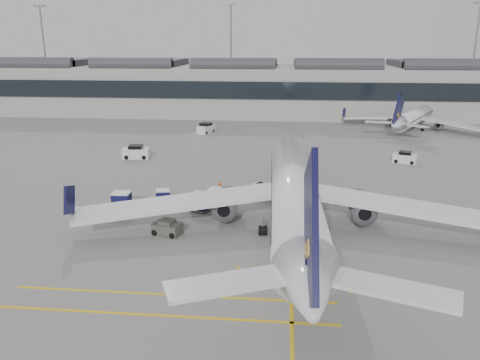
# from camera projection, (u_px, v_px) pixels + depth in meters

# --- Properties ---
(ground) EXTENTS (220.00, 220.00, 0.00)m
(ground) POSITION_uv_depth(u_px,v_px,m) (177.00, 235.00, 41.26)
(ground) COLOR gray
(ground) RESTS_ON ground
(terminal) EXTENTS (200.00, 20.45, 12.40)m
(terminal) POSITION_uv_depth(u_px,v_px,m) (246.00, 87.00, 108.12)
(terminal) COLOR #9E9E99
(terminal) RESTS_ON ground
(light_masts) EXTENTS (113.00, 0.60, 25.45)m
(light_masts) POSITION_uv_depth(u_px,v_px,m) (244.00, 49.00, 119.32)
(light_masts) COLOR slate
(light_masts) RESTS_ON ground
(apron_markings) EXTENTS (0.25, 60.00, 0.01)m
(apron_markings) POSITION_uv_depth(u_px,v_px,m) (290.00, 201.00, 49.88)
(apron_markings) COLOR gold
(apron_markings) RESTS_ON ground
(airliner_main) EXTENTS (39.41, 43.09, 11.45)m
(airliner_main) POSITION_uv_depth(u_px,v_px,m) (294.00, 192.00, 42.02)
(airliner_main) COLOR silver
(airliner_main) RESTS_ON ground
(airliner_far) EXTENTS (24.82, 27.37, 8.02)m
(airliner_far) POSITION_uv_depth(u_px,v_px,m) (415.00, 117.00, 90.29)
(airliner_far) COLOR silver
(airliner_far) RESTS_ON ground
(belt_loader) EXTENTS (4.27, 2.62, 1.70)m
(belt_loader) POSITION_uv_depth(u_px,v_px,m) (262.00, 193.00, 50.94)
(belt_loader) COLOR silver
(belt_loader) RESTS_ON ground
(baggage_cart_a) EXTENTS (2.24, 2.07, 1.89)m
(baggage_cart_a) POSITION_uv_depth(u_px,v_px,m) (200.00, 201.00, 46.82)
(baggage_cart_a) COLOR gray
(baggage_cart_a) RESTS_ON ground
(baggage_cart_b) EXTENTS (2.03, 1.79, 1.85)m
(baggage_cart_b) POSITION_uv_depth(u_px,v_px,m) (217.00, 196.00, 48.40)
(baggage_cart_b) COLOR gray
(baggage_cart_b) RESTS_ON ground
(baggage_cart_c) EXTENTS (1.75, 1.54, 1.60)m
(baggage_cart_c) POSITION_uv_depth(u_px,v_px,m) (163.00, 197.00, 48.72)
(baggage_cart_c) COLOR gray
(baggage_cart_c) RESTS_ON ground
(baggage_cart_d) EXTENTS (1.94, 1.62, 1.97)m
(baggage_cart_d) POSITION_uv_depth(u_px,v_px,m) (122.00, 201.00, 46.78)
(baggage_cart_d) COLOR gray
(baggage_cart_d) RESTS_ON ground
(ramp_agent_a) EXTENTS (0.82, 0.70, 1.90)m
(ramp_agent_a) POSITION_uv_depth(u_px,v_px,m) (220.00, 191.00, 50.21)
(ramp_agent_a) COLOR #E5510C
(ramp_agent_a) RESTS_ON ground
(ramp_agent_b) EXTENTS (1.08, 1.00, 1.79)m
(ramp_agent_b) POSITION_uv_depth(u_px,v_px,m) (210.00, 199.00, 47.80)
(ramp_agent_b) COLOR orange
(ramp_agent_b) RESTS_ON ground
(pushback_tug) EXTENTS (2.78, 2.13, 1.37)m
(pushback_tug) POSITION_uv_depth(u_px,v_px,m) (167.00, 228.00, 41.23)
(pushback_tug) COLOR #4A4D41
(pushback_tug) RESTS_ON ground
(safety_cone_nose) EXTENTS (0.37, 0.37, 0.51)m
(safety_cone_nose) POSITION_uv_depth(u_px,v_px,m) (289.00, 169.00, 61.59)
(safety_cone_nose) COLOR #F24C0A
(safety_cone_nose) RESTS_ON ground
(safety_cone_engine) EXTENTS (0.40, 0.40, 0.56)m
(safety_cone_engine) POSITION_uv_depth(u_px,v_px,m) (336.00, 202.00, 48.84)
(safety_cone_engine) COLOR #F24C0A
(safety_cone_engine) RESTS_ON ground
(service_van_left) EXTENTS (3.98, 2.31, 1.95)m
(service_van_left) POSITION_uv_depth(u_px,v_px,m) (136.00, 152.00, 68.07)
(service_van_left) COLOR silver
(service_van_left) RESTS_ON ground
(service_van_mid) EXTENTS (3.12, 4.13, 1.90)m
(service_van_mid) POSITION_uv_depth(u_px,v_px,m) (206.00, 129.00, 86.71)
(service_van_mid) COLOR silver
(service_van_mid) RESTS_ON ground
(service_van_right) EXTENTS (3.53, 2.59, 1.63)m
(service_van_right) POSITION_uv_depth(u_px,v_px,m) (405.00, 158.00, 65.57)
(service_van_right) COLOR silver
(service_van_right) RESTS_ON ground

